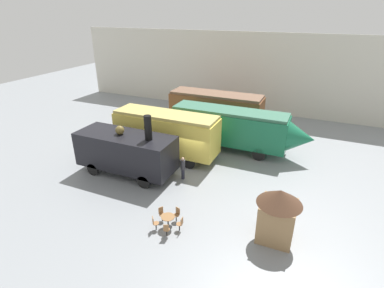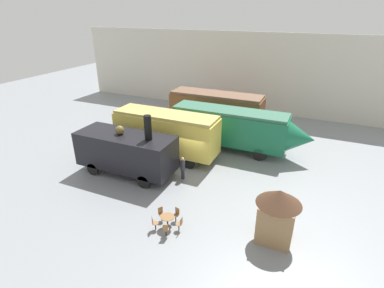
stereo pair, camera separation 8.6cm
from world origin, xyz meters
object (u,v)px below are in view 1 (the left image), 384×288
steam_locomotive (126,151)px  cafe_chair_0 (162,213)px  streamlined_locomotive (238,128)px  visitor_person (183,167)px  passenger_coach_vintage (166,132)px  cafe_table_near (168,219)px  ticket_kiosk (278,212)px  passenger_coach_wooden (216,108)px

steam_locomotive → cafe_chair_0: bearing=-37.3°
streamlined_locomotive → visitor_person: size_ratio=6.85×
cafe_chair_0 → streamlined_locomotive: bearing=115.8°
cafe_chair_0 → passenger_coach_vintage: bearing=148.8°
passenger_coach_vintage → cafe_table_near: passenger_coach_vintage is taller
ticket_kiosk → steam_locomotive: bearing=167.0°
cafe_chair_0 → steam_locomotive: bearing=175.4°
visitor_person → passenger_coach_wooden: bearing=97.1°
passenger_coach_vintage → cafe_table_near: size_ratio=11.03×
streamlined_locomotive → visitor_person: 6.74m
passenger_coach_vintage → steam_locomotive: (-1.32, -3.68, -0.33)m
steam_locomotive → cafe_chair_0: (4.99, -3.81, -1.37)m
cafe_table_near → steam_locomotive: bearing=143.1°
steam_locomotive → streamlined_locomotive: bearing=48.6°
steam_locomotive → visitor_person: (4.11, 0.92, -0.94)m
passenger_coach_vintage → cafe_table_near: 9.15m
cafe_chair_0 → ticket_kiosk: (6.27, 1.20, 1.16)m
streamlined_locomotive → cafe_table_near: (-0.70, -11.40, -1.53)m
cafe_chair_0 → visitor_person: size_ratio=0.50×
steam_locomotive → cafe_table_near: steam_locomotive is taller
cafe_table_near → cafe_chair_0: bearing=147.3°
streamlined_locomotive → steam_locomotive: size_ratio=1.62×
cafe_table_near → ticket_kiosk: (5.63, 1.61, 1.11)m
cafe_chair_0 → ticket_kiosk: 6.49m
passenger_coach_wooden → visitor_person: size_ratio=5.35×
streamlined_locomotive → cafe_table_near: bearing=-93.5°
passenger_coach_wooden → passenger_coach_vintage: (-1.49, -7.75, 0.04)m
streamlined_locomotive → ticket_kiosk: 10.97m
passenger_coach_vintage → steam_locomotive: steam_locomotive is taller
passenger_coach_wooden → steam_locomotive: size_ratio=1.27×
cafe_chair_0 → ticket_kiosk: bearing=43.6°
steam_locomotive → ticket_kiosk: bearing=-13.0°
passenger_coach_vintage → steam_locomotive: size_ratio=1.17×
streamlined_locomotive → ticket_kiosk: size_ratio=3.94×
passenger_coach_wooden → passenger_coach_vintage: bearing=-100.9°
passenger_coach_vintage → passenger_coach_wooden: bearing=79.1°
streamlined_locomotive → cafe_chair_0: (-1.34, -10.99, -1.59)m
cafe_table_near → passenger_coach_vintage: bearing=118.6°
passenger_coach_vintage → visitor_person: (2.79, -2.76, -1.27)m
passenger_coach_wooden → ticket_kiosk: passenger_coach_wooden is taller
passenger_coach_vintage → cafe_table_near: bearing=-61.4°
streamlined_locomotive → passenger_coach_wooden: bearing=129.6°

